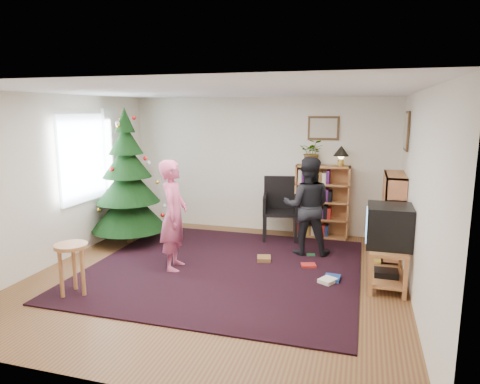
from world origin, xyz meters
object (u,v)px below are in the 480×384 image
(picture_right, at_px, (407,131))
(bookshelf_back, at_px, (322,201))
(bookshelf_right, at_px, (392,214))
(stool, at_px, (72,256))
(person_by_chair, at_px, (307,206))
(armchair, at_px, (282,205))
(picture_back, at_px, (324,128))
(person_standing, at_px, (174,215))
(crt_tv, at_px, (389,226))
(tv_stand, at_px, (387,262))
(table_lamp, at_px, (341,152))
(christmas_tree, at_px, (128,188))
(potted_plant, at_px, (312,152))

(picture_right, relative_size, bookshelf_back, 0.46)
(bookshelf_right, height_order, stool, bookshelf_right)
(bookshelf_right, relative_size, person_by_chair, 0.83)
(picture_right, distance_m, armchair, 2.42)
(picture_back, xyz_separation_m, person_standing, (-1.83, -2.37, -1.16))
(armchair, xyz_separation_m, person_standing, (-1.18, -1.98, 0.20))
(stool, relative_size, person_by_chair, 0.42)
(picture_back, relative_size, person_by_chair, 0.35)
(crt_tv, height_order, stool, crt_tv)
(tv_stand, xyz_separation_m, table_lamp, (-0.74, 2.04, 1.22))
(christmas_tree, relative_size, table_lamp, 6.45)
(picture_right, bearing_deg, bookshelf_back, 155.49)
(tv_stand, height_order, person_by_chair, person_by_chair)
(potted_plant, bearing_deg, bookshelf_back, 0.00)
(person_by_chair, height_order, table_lamp, table_lamp)
(bookshelf_right, distance_m, tv_stand, 1.37)
(armchair, bearing_deg, table_lamp, 3.54)
(armchair, bearing_deg, picture_right, -20.49)
(crt_tv, distance_m, table_lamp, 2.28)
(stool, xyz_separation_m, potted_plant, (2.48, 3.42, 1.02))
(picture_back, height_order, bookshelf_back, picture_back)
(bookshelf_back, xyz_separation_m, armchair, (-0.69, -0.25, -0.07))
(armchair, xyz_separation_m, stool, (-2.00, -3.17, -0.08))
(picture_back, height_order, person_standing, picture_back)
(bookshelf_back, xyz_separation_m, stool, (-2.68, -3.42, -0.15))
(bookshelf_back, relative_size, potted_plant, 2.84)
(bookshelf_back, bearing_deg, stool, -128.13)
(christmas_tree, bearing_deg, stool, -77.71)
(christmas_tree, height_order, bookshelf_right, christmas_tree)
(tv_stand, bearing_deg, picture_right, 80.00)
(bookshelf_back, relative_size, bookshelf_right, 1.00)
(picture_back, bearing_deg, bookshelf_right, -35.71)
(stool, height_order, table_lamp, table_lamp)
(person_standing, height_order, table_lamp, table_lamp)
(picture_back, relative_size, person_standing, 0.35)
(picture_back, bearing_deg, christmas_tree, -155.52)
(bookshelf_back, distance_m, potted_plant, 0.89)
(person_standing, bearing_deg, potted_plant, -47.84)
(tv_stand, height_order, stool, stool)
(christmas_tree, xyz_separation_m, bookshelf_right, (4.31, 0.56, -0.30))
(tv_stand, relative_size, stool, 1.25)
(christmas_tree, xyz_separation_m, table_lamp, (3.45, 1.28, 0.58))
(crt_tv, bearing_deg, bookshelf_back, 116.97)
(picture_right, bearing_deg, armchair, 170.32)
(picture_right, xyz_separation_m, table_lamp, (-0.99, 0.59, -0.41))
(bookshelf_right, bearing_deg, person_standing, 116.58)
(bookshelf_back, relative_size, person_by_chair, 0.83)
(bookshelf_back, bearing_deg, crt_tv, -63.03)
(crt_tv, xyz_separation_m, stool, (-3.72, -1.38, -0.30))
(armchair, bearing_deg, potted_plant, 16.61)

